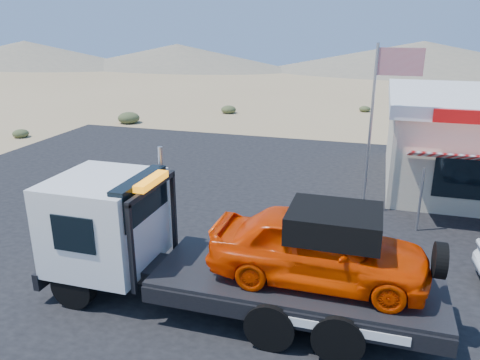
% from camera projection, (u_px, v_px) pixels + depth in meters
% --- Properties ---
extents(ground, '(120.00, 120.00, 0.00)m').
position_uv_depth(ground, '(200.00, 249.00, 14.48)').
color(ground, '#9A8158').
rests_on(ground, ground).
extents(asphalt_lot, '(32.00, 24.00, 0.02)m').
position_uv_depth(asphalt_lot, '(283.00, 219.00, 16.66)').
color(asphalt_lot, black).
rests_on(asphalt_lot, ground).
extents(tow_truck, '(9.41, 2.79, 3.15)m').
position_uv_depth(tow_truck, '(225.00, 244.00, 11.03)').
color(tow_truck, black).
rests_on(tow_truck, asphalt_lot).
extents(flagpole, '(1.55, 0.10, 6.00)m').
position_uv_depth(flagpole, '(379.00, 111.00, 16.02)').
color(flagpole, '#99999E').
rests_on(flagpole, asphalt_lot).
extents(desert_scrub, '(29.27, 35.57, 0.80)m').
position_uv_depth(desert_scrub, '(66.00, 135.00, 27.71)').
color(desert_scrub, '#3A4525').
rests_on(desert_scrub, ground).
extents(distant_hills, '(126.00, 48.00, 4.20)m').
position_uv_depth(distant_hills, '(276.00, 57.00, 66.55)').
color(distant_hills, '#726B59').
rests_on(distant_hills, ground).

